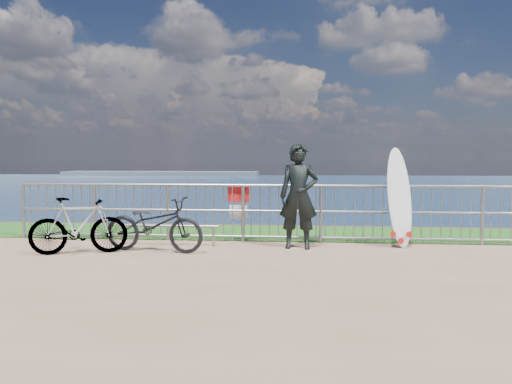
# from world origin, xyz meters

# --- Properties ---
(grass_strip) EXTENTS (120.00, 120.00, 0.00)m
(grass_strip) POSITION_xyz_m (0.00, 2.70, 0.01)
(grass_strip) COLOR #1D5818
(grass_strip) RESTS_ON ground
(seascape) EXTENTS (260.00, 260.00, 5.00)m
(seascape) POSITION_xyz_m (-43.75, 147.49, -4.03)
(seascape) COLOR brown
(seascape) RESTS_ON ground
(railing) EXTENTS (10.06, 0.10, 1.13)m
(railing) POSITION_xyz_m (0.01, 1.60, 0.58)
(railing) COLOR gray
(railing) RESTS_ON ground
(surfer) EXTENTS (0.71, 0.48, 1.89)m
(surfer) POSITION_xyz_m (0.58, 0.95, 0.95)
(surfer) COLOR black
(surfer) RESTS_ON ground
(surfboard) EXTENTS (0.60, 0.57, 1.84)m
(surfboard) POSITION_xyz_m (2.42, 1.30, 0.85)
(surfboard) COLOR white
(surfboard) RESTS_ON ground
(bicycle_near) EXTENTS (1.90, 0.94, 0.96)m
(bicycle_near) POSITION_xyz_m (-1.92, 0.42, 0.48)
(bicycle_near) COLOR black
(bicycle_near) RESTS_ON ground
(bicycle_far) EXTENTS (1.67, 0.95, 0.97)m
(bicycle_far) POSITION_xyz_m (-3.14, 0.10, 0.48)
(bicycle_far) COLOR black
(bicycle_far) RESTS_ON ground
(bike_rack) EXTENTS (1.92, 0.05, 0.40)m
(bike_rack) POSITION_xyz_m (-1.84, 1.00, 0.33)
(bike_rack) COLOR gray
(bike_rack) RESTS_ON ground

